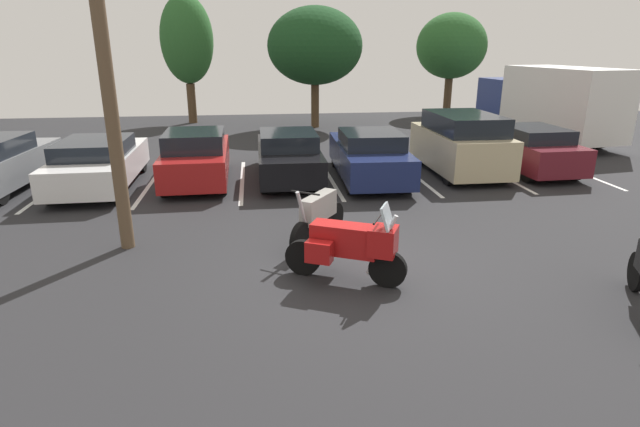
{
  "coord_description": "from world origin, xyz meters",
  "views": [
    {
      "loc": [
        -1.83,
        -8.48,
        3.91
      ],
      "look_at": [
        -0.62,
        0.83,
        0.78
      ],
      "focal_mm": 28.53,
      "sensor_mm": 36.0,
      "label": 1
    }
  ],
  "objects_px": {
    "motorcycle_second": "(318,215)",
    "car_navy": "(369,156)",
    "car_red": "(196,157)",
    "car_maroon": "(529,149)",
    "car_black": "(288,156)",
    "box_truck": "(549,103)",
    "motorcycle_touring": "(350,245)",
    "car_champagne": "(461,143)",
    "car_white": "(99,163)"
  },
  "relations": [
    {
      "from": "car_black",
      "to": "car_maroon",
      "type": "xyz_separation_m",
      "value": [
        7.75,
        -0.02,
        0.02
      ]
    },
    {
      "from": "car_red",
      "to": "car_champagne",
      "type": "bearing_deg",
      "value": 0.76
    },
    {
      "from": "car_maroon",
      "to": "car_champagne",
      "type": "bearing_deg",
      "value": -179.74
    },
    {
      "from": "car_champagne",
      "to": "motorcycle_touring",
      "type": "bearing_deg",
      "value": -123.92
    },
    {
      "from": "car_black",
      "to": "car_champagne",
      "type": "distance_m",
      "value": 5.45
    },
    {
      "from": "car_black",
      "to": "car_navy",
      "type": "height_order",
      "value": "car_navy"
    },
    {
      "from": "car_navy",
      "to": "car_white",
      "type": "bearing_deg",
      "value": 179.41
    },
    {
      "from": "car_white",
      "to": "car_maroon",
      "type": "xyz_separation_m",
      "value": [
        13.2,
        0.3,
        0.01
      ]
    },
    {
      "from": "car_maroon",
      "to": "car_white",
      "type": "bearing_deg",
      "value": -178.68
    },
    {
      "from": "motorcycle_second",
      "to": "car_maroon",
      "type": "xyz_separation_m",
      "value": [
        7.53,
        5.46,
        0.12
      ]
    },
    {
      "from": "motorcycle_second",
      "to": "car_red",
      "type": "bearing_deg",
      "value": 118.92
    },
    {
      "from": "car_maroon",
      "to": "car_red",
      "type": "bearing_deg",
      "value": -179.35
    },
    {
      "from": "car_black",
      "to": "car_maroon",
      "type": "relative_size",
      "value": 1.1
    },
    {
      "from": "motorcycle_touring",
      "to": "car_navy",
      "type": "relative_size",
      "value": 0.41
    },
    {
      "from": "car_black",
      "to": "box_truck",
      "type": "xyz_separation_m",
      "value": [
        11.26,
        4.96,
        0.91
      ]
    },
    {
      "from": "motorcycle_touring",
      "to": "car_red",
      "type": "bearing_deg",
      "value": 114.38
    },
    {
      "from": "car_maroon",
      "to": "box_truck",
      "type": "relative_size",
      "value": 0.58
    },
    {
      "from": "motorcycle_touring",
      "to": "car_black",
      "type": "bearing_deg",
      "value": 94.16
    },
    {
      "from": "motorcycle_second",
      "to": "box_truck",
      "type": "bearing_deg",
      "value": 43.41
    },
    {
      "from": "car_champagne",
      "to": "motorcycle_second",
      "type": "bearing_deg",
      "value": -133.75
    },
    {
      "from": "car_champagne",
      "to": "car_maroon",
      "type": "relative_size",
      "value": 0.99
    },
    {
      "from": "car_red",
      "to": "car_navy",
      "type": "xyz_separation_m",
      "value": [
        5.14,
        -0.27,
        -0.03
      ]
    },
    {
      "from": "motorcycle_second",
      "to": "car_maroon",
      "type": "bearing_deg",
      "value": 35.94
    },
    {
      "from": "motorcycle_second",
      "to": "car_maroon",
      "type": "height_order",
      "value": "car_maroon"
    },
    {
      "from": "car_red",
      "to": "car_champagne",
      "type": "distance_m",
      "value": 8.17
    },
    {
      "from": "car_red",
      "to": "motorcycle_second",
      "type": "bearing_deg",
      "value": -61.08
    },
    {
      "from": "car_white",
      "to": "motorcycle_second",
      "type": "bearing_deg",
      "value": -42.28
    },
    {
      "from": "car_red",
      "to": "car_maroon",
      "type": "bearing_deg",
      "value": 0.65
    },
    {
      "from": "car_white",
      "to": "car_red",
      "type": "distance_m",
      "value": 2.73
    },
    {
      "from": "box_truck",
      "to": "car_black",
      "type": "bearing_deg",
      "value": -156.22
    },
    {
      "from": "motorcycle_touring",
      "to": "motorcycle_second",
      "type": "relative_size",
      "value": 1.11
    },
    {
      "from": "motorcycle_second",
      "to": "car_black",
      "type": "xyz_separation_m",
      "value": [
        -0.22,
        5.48,
        0.1
      ]
    },
    {
      "from": "motorcycle_touring",
      "to": "motorcycle_second",
      "type": "distance_m",
      "value": 1.88
    },
    {
      "from": "motorcycle_second",
      "to": "car_black",
      "type": "bearing_deg",
      "value": 92.35
    },
    {
      "from": "motorcycle_touring",
      "to": "car_black",
      "type": "distance_m",
      "value": 7.35
    },
    {
      "from": "motorcycle_touring",
      "to": "car_white",
      "type": "distance_m",
      "value": 9.21
    },
    {
      "from": "car_navy",
      "to": "car_champagne",
      "type": "xyz_separation_m",
      "value": [
        3.03,
        0.37,
        0.23
      ]
    },
    {
      "from": "car_white",
      "to": "car_black",
      "type": "bearing_deg",
      "value": 3.43
    },
    {
      "from": "car_white",
      "to": "car_champagne",
      "type": "xyz_separation_m",
      "value": [
        10.88,
        0.29,
        0.24
      ]
    },
    {
      "from": "car_white",
      "to": "box_truck",
      "type": "height_order",
      "value": "box_truck"
    },
    {
      "from": "motorcycle_second",
      "to": "car_white",
      "type": "height_order",
      "value": "car_white"
    },
    {
      "from": "car_maroon",
      "to": "motorcycle_second",
      "type": "bearing_deg",
      "value": -144.06
    },
    {
      "from": "car_black",
      "to": "box_truck",
      "type": "bearing_deg",
      "value": 23.78
    },
    {
      "from": "car_black",
      "to": "car_navy",
      "type": "distance_m",
      "value": 2.45
    },
    {
      "from": "car_navy",
      "to": "car_maroon",
      "type": "distance_m",
      "value": 5.36
    },
    {
      "from": "motorcycle_second",
      "to": "car_champagne",
      "type": "height_order",
      "value": "car_champagne"
    },
    {
      "from": "motorcycle_touring",
      "to": "car_white",
      "type": "xyz_separation_m",
      "value": [
        -5.98,
        7.0,
        0.03
      ]
    },
    {
      "from": "motorcycle_second",
      "to": "car_navy",
      "type": "height_order",
      "value": "car_navy"
    },
    {
      "from": "motorcycle_touring",
      "to": "car_navy",
      "type": "distance_m",
      "value": 7.17
    },
    {
      "from": "car_black",
      "to": "box_truck",
      "type": "distance_m",
      "value": 12.34
    }
  ]
}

